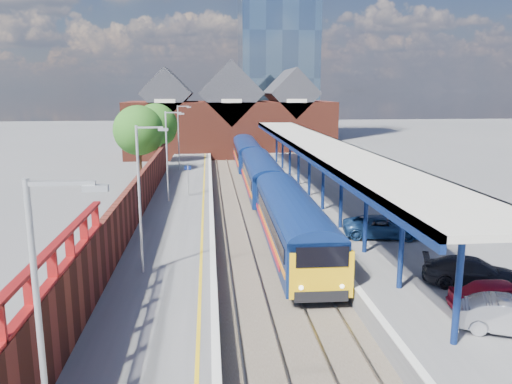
# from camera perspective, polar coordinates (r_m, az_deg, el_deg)

# --- Properties ---
(ground) EXTENTS (240.00, 240.00, 0.00)m
(ground) POSITION_cam_1_polar(r_m,az_deg,el_deg) (48.10, -1.46, 0.05)
(ground) COLOR #5B5B5E
(ground) RESTS_ON ground
(ballast_bed) EXTENTS (6.00, 76.00, 0.06)m
(ballast_bed) POSITION_cam_1_polar(r_m,az_deg,el_deg) (38.37, -0.41, -2.85)
(ballast_bed) COLOR #473D33
(ballast_bed) RESTS_ON ground
(rails) EXTENTS (4.51, 76.00, 0.14)m
(rails) POSITION_cam_1_polar(r_m,az_deg,el_deg) (38.34, -0.41, -2.72)
(rails) COLOR slate
(rails) RESTS_ON ground
(left_platform) EXTENTS (5.00, 76.00, 1.00)m
(left_platform) POSITION_cam_1_polar(r_m,az_deg,el_deg) (38.18, -8.67, -2.33)
(left_platform) COLOR #565659
(left_platform) RESTS_ON ground
(right_platform) EXTENTS (6.00, 76.00, 1.00)m
(right_platform) POSITION_cam_1_polar(r_m,az_deg,el_deg) (39.22, 8.35, -1.95)
(right_platform) COLOR #565659
(right_platform) RESTS_ON ground
(coping_left) EXTENTS (0.30, 76.00, 0.05)m
(coping_left) POSITION_cam_1_polar(r_m,az_deg,el_deg) (37.99, -5.16, -1.49)
(coping_left) COLOR silver
(coping_left) RESTS_ON left_platform
(coping_right) EXTENTS (0.30, 76.00, 0.05)m
(coping_right) POSITION_cam_1_polar(r_m,az_deg,el_deg) (38.53, 4.26, -1.30)
(coping_right) COLOR silver
(coping_right) RESTS_ON right_platform
(yellow_line) EXTENTS (0.14, 76.00, 0.01)m
(yellow_line) POSITION_cam_1_polar(r_m,az_deg,el_deg) (38.00, -6.06, -1.54)
(yellow_line) COLOR yellow
(yellow_line) RESTS_ON left_platform
(train) EXTENTS (3.07, 65.94, 3.45)m
(train) POSITION_cam_1_polar(r_m,az_deg,el_deg) (53.53, -0.31, 3.53)
(train) COLOR #0B1F53
(train) RESTS_ON ground
(canopy) EXTENTS (4.50, 52.00, 4.48)m
(canopy) POSITION_cam_1_polar(r_m,az_deg,el_deg) (40.18, 7.17, 5.28)
(canopy) COLOR #0E2052
(canopy) RESTS_ON right_platform
(lamp_post_a) EXTENTS (1.48, 0.18, 7.00)m
(lamp_post_a) POSITION_cam_1_polar(r_m,az_deg,el_deg) (10.57, -22.72, -14.83)
(lamp_post_a) COLOR #A5A8AA
(lamp_post_a) RESTS_ON left_platform
(lamp_post_b) EXTENTS (1.48, 0.18, 7.00)m
(lamp_post_b) POSITION_cam_1_polar(r_m,az_deg,el_deg) (23.68, -12.88, 0.16)
(lamp_post_b) COLOR #A5A8AA
(lamp_post_b) RESTS_ON left_platform
(lamp_post_c) EXTENTS (1.48, 0.18, 7.00)m
(lamp_post_c) POSITION_cam_1_polar(r_m,az_deg,el_deg) (39.42, -9.97, 4.70)
(lamp_post_c) COLOR #A5A8AA
(lamp_post_c) RESTS_ON left_platform
(lamp_post_d) EXTENTS (1.48, 0.18, 7.00)m
(lamp_post_d) POSITION_cam_1_polar(r_m,az_deg,el_deg) (55.30, -8.72, 6.64)
(lamp_post_d) COLOR #A5A8AA
(lamp_post_d) RESTS_ON left_platform
(platform_sign) EXTENTS (0.55, 0.08, 2.50)m
(platform_sign) POSITION_cam_1_polar(r_m,az_deg,el_deg) (41.63, -7.78, 1.92)
(platform_sign) COLOR #A5A8AA
(platform_sign) RESTS_ON left_platform
(brick_wall) EXTENTS (0.35, 50.00, 3.86)m
(brick_wall) POSITION_cam_1_polar(r_m,az_deg,el_deg) (31.75, -14.09, -1.74)
(brick_wall) COLOR #5E2418
(brick_wall) RESTS_ON left_platform
(station_building) EXTENTS (30.00, 12.12, 13.78)m
(station_building) POSITION_cam_1_polar(r_m,az_deg,el_deg) (75.21, -3.00, 8.35)
(station_building) COLOR #5E2418
(station_building) RESTS_ON ground
(glass_tower) EXTENTS (14.20, 14.20, 40.30)m
(glass_tower) POSITION_cam_1_polar(r_m,az_deg,el_deg) (98.52, 2.42, 17.69)
(glass_tower) COLOR #475E7A
(glass_tower) RESTS_ON ground
(tree_near) EXTENTS (5.20, 5.20, 8.10)m
(tree_near) POSITION_cam_1_polar(r_m,az_deg,el_deg) (53.57, -13.14, 6.71)
(tree_near) COLOR #382314
(tree_near) RESTS_ON ground
(tree_far) EXTENTS (5.20, 5.20, 8.10)m
(tree_far) POSITION_cam_1_polar(r_m,az_deg,el_deg) (61.38, -11.23, 7.36)
(tree_far) COLOR #382314
(tree_far) RESTS_ON ground
(parked_car_red) EXTENTS (4.16, 1.88, 1.38)m
(parked_car_red) POSITION_cam_1_polar(r_m,az_deg,el_deg) (21.89, 26.48, -10.74)
(parked_car_red) COLOR maroon
(parked_car_red) RESTS_ON right_platform
(parked_car_dark) EXTENTS (4.71, 3.18, 1.27)m
(parked_car_dark) POSITION_cam_1_polar(r_m,az_deg,el_deg) (24.37, 23.64, -8.40)
(parked_car_dark) COLOR black
(parked_car_dark) RESTS_ON right_platform
(parked_car_blue) EXTENTS (4.92, 2.93, 1.28)m
(parked_car_blue) POSITION_cam_1_polar(r_m,az_deg,el_deg) (30.50, 14.23, -3.86)
(parked_car_blue) COLOR navy
(parked_car_blue) RESTS_ON right_platform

